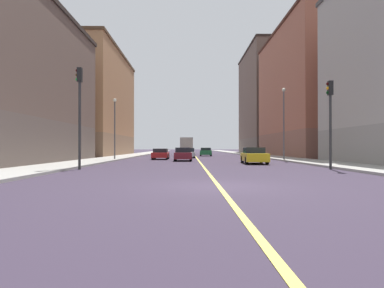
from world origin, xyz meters
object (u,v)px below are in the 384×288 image
at_px(car_maroon, 183,154).
at_px(building_right_midblock, 95,104).
at_px(car_silver, 188,153).
at_px(street_lamp_left_near, 284,116).
at_px(car_yellow, 254,156).
at_px(building_left_mid, 306,93).
at_px(traffic_light_right_near, 79,104).
at_px(car_green, 206,152).
at_px(box_truck, 187,146).
at_px(building_left_far, 266,102).
at_px(traffic_light_left_near, 330,112).
at_px(building_right_corner, 7,83).
at_px(car_red, 161,154).
at_px(street_lamp_right_near, 115,122).

bearing_deg(car_maroon, building_right_midblock, 124.38).
bearing_deg(car_silver, street_lamp_left_near, -43.89).
distance_m(building_right_midblock, car_yellow, 35.80).
relative_size(building_left_mid, traffic_light_right_near, 4.02).
bearing_deg(car_green, box_truck, 107.97).
relative_size(car_yellow, car_maroon, 1.01).
bearing_deg(box_truck, building_left_far, 36.61).
relative_size(traffic_light_left_near, car_yellow, 1.27).
height_order(traffic_light_left_near, street_lamp_left_near, street_lamp_left_near).
bearing_deg(car_yellow, car_green, 96.17).
relative_size(street_lamp_left_near, car_maroon, 1.69).
bearing_deg(building_right_midblock, building_right_corner, -90.00).
relative_size(building_right_corner, car_green, 5.02).
height_order(traffic_light_left_near, car_silver, traffic_light_left_near).
bearing_deg(car_silver, building_left_mid, 17.78).
bearing_deg(building_right_corner, building_left_mid, 33.30).
bearing_deg(car_silver, building_left_far, 61.30).
height_order(traffic_light_right_near, car_silver, traffic_light_right_near).
height_order(building_right_corner, traffic_light_right_near, building_right_corner).
height_order(building_left_far, street_lamp_left_near, building_left_far).
distance_m(building_left_mid, building_left_far, 26.53).
height_order(building_right_corner, car_red, building_right_corner).
xyz_separation_m(street_lamp_right_near, car_silver, (7.79, 8.76, -3.46)).
distance_m(building_left_far, building_right_midblock, 38.92).
height_order(building_right_midblock, street_lamp_right_near, building_right_midblock).
xyz_separation_m(building_right_midblock, car_maroon, (14.85, -21.71, -7.84)).
height_order(car_green, car_silver, car_green).
bearing_deg(building_right_midblock, car_green, -7.34).
height_order(building_right_midblock, box_truck, building_right_midblock).
distance_m(traffic_light_right_near, street_lamp_right_near, 15.02).
relative_size(building_left_mid, traffic_light_left_near, 4.60).
distance_m(building_left_mid, traffic_light_right_near, 38.55).
height_order(street_lamp_left_near, car_silver, street_lamp_left_near).
bearing_deg(building_right_corner, car_green, 54.26).
distance_m(building_right_corner, car_yellow, 21.84).
bearing_deg(building_left_mid, box_truck, 143.59).
height_order(street_lamp_right_near, car_silver, street_lamp_right_near).
xyz_separation_m(building_right_corner, street_lamp_left_near, (25.35, 6.41, -2.20)).
xyz_separation_m(building_left_far, building_right_midblock, (-32.95, -20.48, -3.09)).
relative_size(traffic_light_left_near, car_red, 1.31).
relative_size(building_right_corner, car_maroon, 5.21).
bearing_deg(car_silver, building_right_corner, -133.86).
bearing_deg(car_green, building_left_mid, -13.79).
relative_size(building_right_midblock, car_red, 6.02).
bearing_deg(building_right_midblock, street_lamp_right_near, -69.54).
bearing_deg(car_maroon, building_left_far, 66.79).
height_order(building_left_mid, building_right_midblock, building_left_mid).
xyz_separation_m(street_lamp_left_near, car_yellow, (-4.40, -6.76, -3.96)).
bearing_deg(traffic_light_left_near, traffic_light_right_near, 180.00).
xyz_separation_m(building_left_mid, building_right_midblock, (-32.95, 5.97, -1.02)).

